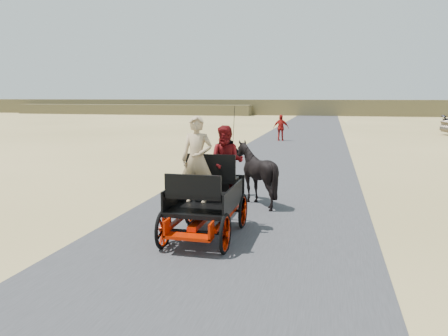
% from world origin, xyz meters
% --- Properties ---
extents(ground, '(140.00, 140.00, 0.00)m').
position_xyz_m(ground, '(0.00, 0.00, 0.00)').
color(ground, tan).
extents(road, '(6.00, 140.00, 0.01)m').
position_xyz_m(road, '(0.00, 0.00, 0.01)').
color(road, '#38383A').
rests_on(road, ground).
extents(ridge_far, '(140.00, 6.00, 2.40)m').
position_xyz_m(ridge_far, '(0.00, 62.00, 1.20)').
color(ridge_far, brown).
rests_on(ridge_far, ground).
extents(ridge_near, '(40.00, 4.00, 1.60)m').
position_xyz_m(ridge_near, '(-30.00, 58.00, 0.80)').
color(ridge_near, brown).
rests_on(ridge_near, ground).
extents(carriage, '(1.30, 2.40, 0.72)m').
position_xyz_m(carriage, '(-0.50, -0.25, 0.36)').
color(carriage, black).
rests_on(carriage, ground).
extents(horse_left, '(0.91, 2.01, 1.70)m').
position_xyz_m(horse_left, '(-1.05, 2.75, 0.85)').
color(horse_left, black).
rests_on(horse_left, ground).
extents(horse_right, '(1.37, 1.54, 1.70)m').
position_xyz_m(horse_right, '(0.05, 2.75, 0.85)').
color(horse_right, black).
rests_on(horse_right, ground).
extents(driver_man, '(0.66, 0.43, 1.80)m').
position_xyz_m(driver_man, '(-0.70, -0.20, 1.62)').
color(driver_man, tan).
rests_on(driver_man, carriage).
extents(passenger_woman, '(0.77, 0.60, 1.58)m').
position_xyz_m(passenger_woman, '(-0.20, 0.35, 1.51)').
color(passenger_woman, '#660C0F').
rests_on(passenger_woman, carriage).
extents(pedestrian, '(1.01, 0.42, 1.73)m').
position_xyz_m(pedestrian, '(-1.19, 20.13, 0.86)').
color(pedestrian, '#A31612').
rests_on(pedestrian, ground).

